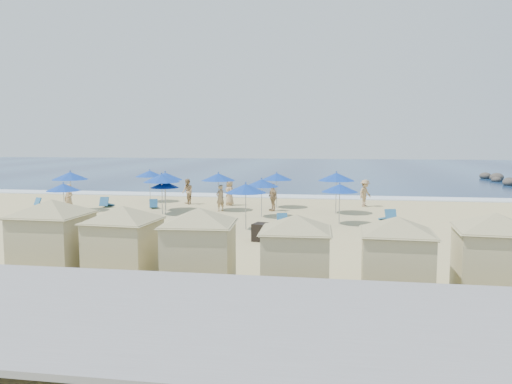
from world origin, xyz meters
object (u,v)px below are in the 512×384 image
at_px(umbrella_2, 150,174).
at_px(umbrella_5, 162,178).
at_px(trash_bin, 263,232).
at_px(umbrella_11, 340,188).
at_px(umbrella_9, 277,177).
at_px(umbrella_6, 246,188).
at_px(cabana_1, 123,234).
at_px(cabana_2, 199,238).
at_px(beachgoer_1, 187,191).
at_px(cabana_5, 495,245).
at_px(umbrella_0, 70,176).
at_px(umbrella_1, 63,187).
at_px(cabana_3, 296,244).
at_px(umbrella_7, 218,177).
at_px(cabana_4, 397,247).
at_px(umbrella_3, 165,185).
at_px(umbrella_10, 336,177).
at_px(beachgoer_4, 230,192).
at_px(beachgoer_0, 69,199).
at_px(beachgoer_5, 220,198).
at_px(umbrella_4, 165,176).
at_px(cabana_0, 52,228).
at_px(beachgoer_3, 365,193).
at_px(umbrella_8, 262,183).
at_px(beachgoer_2, 273,197).

distance_m(umbrella_2, umbrella_5, 6.63).
bearing_deg(trash_bin, umbrella_11, 69.46).
distance_m(trash_bin, umbrella_9, 11.42).
distance_m(umbrella_6, umbrella_9, 8.61).
height_order(cabana_1, cabana_2, cabana_2).
height_order(umbrella_11, beachgoer_1, umbrella_11).
relative_size(cabana_5, beachgoer_1, 2.43).
distance_m(umbrella_0, umbrella_1, 3.93).
relative_size(cabana_3, umbrella_7, 1.67).
bearing_deg(cabana_5, trash_bin, 136.71).
bearing_deg(cabana_5, umbrella_6, 132.12).
bearing_deg(cabana_4, umbrella_3, 129.27).
height_order(cabana_1, umbrella_10, cabana_1).
height_order(trash_bin, umbrella_0, umbrella_0).
relative_size(cabana_3, beachgoer_1, 2.29).
distance_m(cabana_3, beachgoer_4, 20.53).
height_order(umbrella_3, umbrella_11, umbrella_11).
distance_m(cabana_2, umbrella_3, 16.24).
xyz_separation_m(cabana_1, umbrella_2, (-6.85, 20.06, 0.54)).
distance_m(cabana_4, beachgoer_0, 22.90).
height_order(umbrella_1, umbrella_7, umbrella_7).
relative_size(cabana_3, umbrella_10, 1.59).
xyz_separation_m(cabana_4, umbrella_10, (-1.74, 16.71, 0.78)).
distance_m(trash_bin, umbrella_10, 9.89).
xyz_separation_m(cabana_3, beachgoer_1, (-9.31, 19.61, -0.60)).
distance_m(umbrella_1, beachgoer_5, 9.48).
xyz_separation_m(cabana_4, umbrella_4, (-12.73, 16.38, 0.71)).
distance_m(cabana_1, cabana_5, 11.29).
height_order(cabana_0, beachgoer_3, cabana_0).
distance_m(cabana_1, umbrella_11, 14.07).
relative_size(cabana_1, cabana_4, 1.02).
distance_m(cabana_1, umbrella_10, 17.63).
bearing_deg(umbrella_2, trash_bin, -51.31).
relative_size(umbrella_2, umbrella_3, 1.16).
xyz_separation_m(cabana_0, umbrella_9, (5.37, 18.30, 0.46)).
height_order(umbrella_4, umbrella_11, umbrella_4).
relative_size(umbrella_8, beachgoer_3, 1.26).
xyz_separation_m(umbrella_7, beachgoer_5, (0.18, -0.26, -1.33)).
distance_m(cabana_5, beachgoer_2, 18.98).
bearing_deg(umbrella_7, umbrella_9, 29.73).
bearing_deg(beachgoer_5, cabana_0, 31.10).
distance_m(umbrella_2, beachgoer_4, 6.48).
xyz_separation_m(umbrella_11, beachgoer_3, (1.79, 7.65, -1.05)).
height_order(cabana_5, umbrella_0, cabana_5).
bearing_deg(cabana_1, umbrella_3, 104.41).
bearing_deg(beachgoer_5, umbrella_11, 101.00).
xyz_separation_m(cabana_2, cabana_3, (3.00, -0.17, -0.07)).
xyz_separation_m(cabana_5, beachgoer_1, (-14.95, 19.27, -0.69)).
distance_m(beachgoer_0, beachgoer_1, 8.17).
bearing_deg(beachgoer_4, umbrella_11, 17.13).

